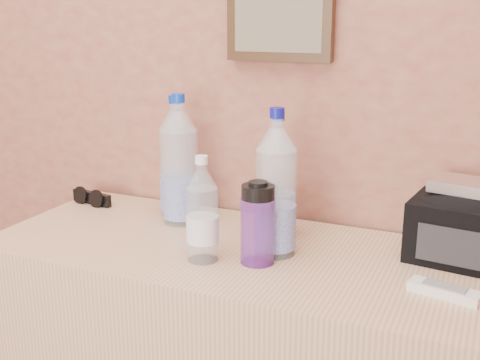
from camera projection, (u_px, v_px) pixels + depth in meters
name	position (u px, v px, depth m)	size (l,w,h in m)	color
picture_frame	(279.00, 14.00, 1.63)	(0.30, 0.03, 0.25)	#382311
pet_large_a	(176.00, 163.00, 1.76)	(0.10, 0.10, 0.36)	silver
pet_large_b	(180.00, 167.00, 1.69)	(0.10, 0.10, 0.37)	silver
pet_large_c	(278.00, 181.00, 1.60)	(0.09, 0.09, 0.34)	white
pet_large_d	(276.00, 191.00, 1.47)	(0.10, 0.10, 0.37)	silver
pet_small	(202.00, 215.00, 1.44)	(0.08, 0.08, 0.26)	white
nalgene_bottle	(258.00, 223.00, 1.43)	(0.08, 0.08, 0.20)	#68289A
sunglasses	(92.00, 198.00, 1.90)	(0.15, 0.06, 0.04)	black
ac_remote	(444.00, 291.00, 1.28)	(0.15, 0.05, 0.02)	beige
toiletry_bag	(465.00, 228.00, 1.44)	(0.25, 0.18, 0.17)	black
foil_packet	(461.00, 185.00, 1.45)	(0.13, 0.11, 0.03)	silver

